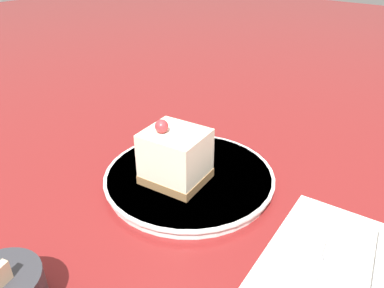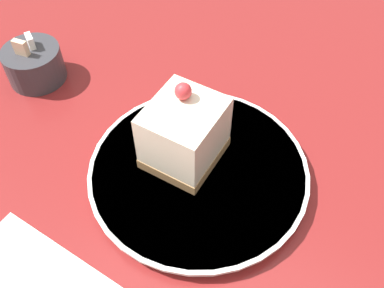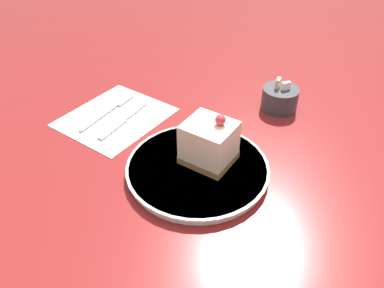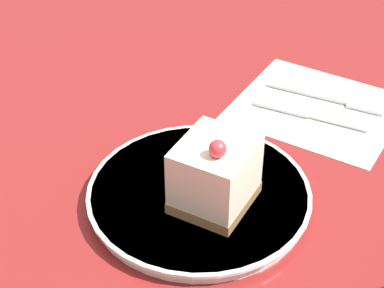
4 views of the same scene
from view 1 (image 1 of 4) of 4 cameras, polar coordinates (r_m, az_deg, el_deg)
ground_plane at (r=0.61m, az=-3.58°, el=-4.91°), size 4.00×4.00×0.00m
plate at (r=0.59m, az=-0.42°, el=-5.14°), size 0.26×0.26×0.02m
cake_slice at (r=0.55m, az=-2.56°, el=-1.92°), size 0.10×0.09×0.10m
napkin at (r=0.49m, az=23.11°, el=-17.47°), size 0.22×0.24×0.00m
knife at (r=0.50m, az=20.34°, el=-15.05°), size 0.05×0.16×0.00m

